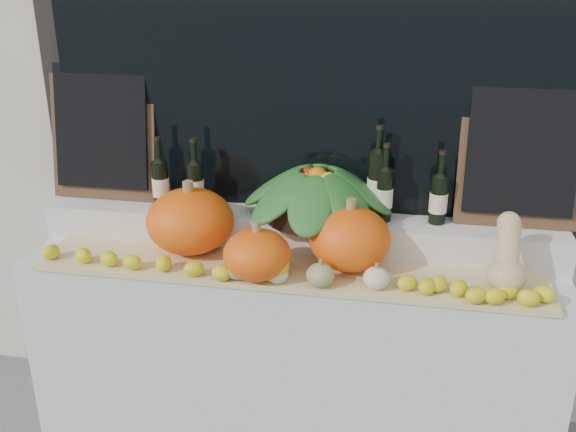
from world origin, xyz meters
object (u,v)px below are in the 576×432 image
(wine_bottle_tall, at_px, (377,184))
(produce_bowl, at_px, (317,193))
(pumpkin_right, at_px, (350,238))
(pumpkin_left, at_px, (190,221))
(butternut_squash, at_px, (507,260))

(wine_bottle_tall, bearing_deg, produce_bowl, -171.16)
(pumpkin_right, bearing_deg, pumpkin_left, 176.90)
(pumpkin_right, height_order, wine_bottle_tall, wine_bottle_tall)
(produce_bowl, bearing_deg, pumpkin_left, -163.16)
(pumpkin_right, xyz_separation_m, produce_bowl, (-0.16, 0.20, 0.12))
(butternut_squash, distance_m, produce_bowl, 0.83)
(pumpkin_right, relative_size, produce_bowl, 0.48)
(pumpkin_left, xyz_separation_m, butternut_squash, (1.30, -0.11, -0.02))
(butternut_squash, relative_size, wine_bottle_tall, 0.71)
(pumpkin_left, bearing_deg, produce_bowl, 16.84)
(pumpkin_left, distance_m, pumpkin_right, 0.69)
(pumpkin_right, bearing_deg, butternut_squash, -6.79)
(produce_bowl, bearing_deg, butternut_squash, -19.25)
(pumpkin_right, bearing_deg, produce_bowl, 129.85)
(pumpkin_left, xyz_separation_m, pumpkin_right, (0.69, -0.04, -0.01))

